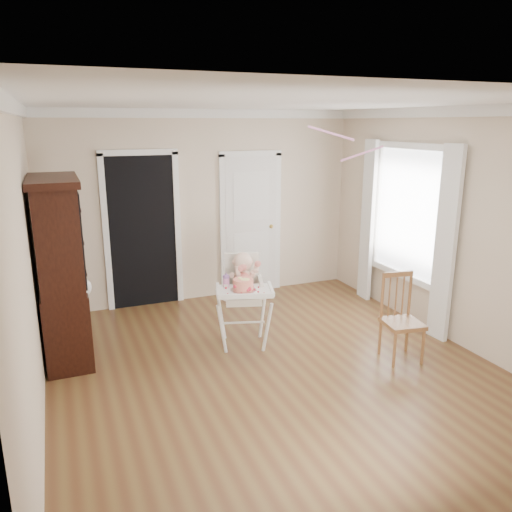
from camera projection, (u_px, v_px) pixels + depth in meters
name	position (u px, v px, depth m)	size (l,w,h in m)	color
floor	(275.00, 370.00, 5.25)	(5.00, 5.00, 0.00)	brown
ceiling	(278.00, 102.00, 4.55)	(5.00, 5.00, 0.00)	white
wall_back	(205.00, 207.00, 7.14)	(4.50, 4.50, 0.00)	beige
wall_left	(27.00, 270.00, 4.08)	(5.00, 5.00, 0.00)	beige
wall_right	(455.00, 228.00, 5.72)	(5.00, 5.00, 0.00)	beige
crown_molding	(278.00, 109.00, 4.57)	(4.50, 5.00, 0.12)	white
doorway	(143.00, 229.00, 6.86)	(1.06, 0.05, 2.22)	black
closet_door	(251.00, 226.00, 7.46)	(0.96, 0.09, 2.13)	white
window_right	(405.00, 222.00, 6.43)	(0.13, 1.84, 2.30)	white
high_chair	(243.00, 290.00, 5.68)	(0.80, 0.91, 1.09)	white
baby	(243.00, 275.00, 5.66)	(0.32, 0.30, 0.52)	beige
cake	(243.00, 285.00, 5.40)	(0.29, 0.29, 0.13)	silver
sippy_cup	(226.00, 281.00, 5.50)	(0.07, 0.07, 0.18)	pink
china_cabinet	(62.00, 270.00, 5.34)	(0.52, 1.18, 1.98)	black
dining_chair	(401.00, 320.00, 5.42)	(0.44, 0.44, 0.95)	brown
streamer	(331.00, 133.00, 5.07)	(0.03, 0.50, 0.02)	pink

